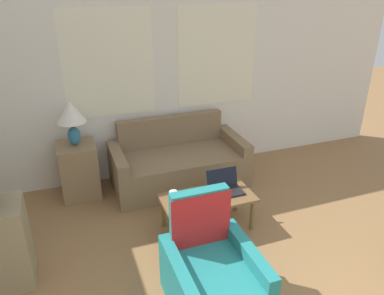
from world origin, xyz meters
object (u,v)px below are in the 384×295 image
Objects in this scene: couch at (178,164)px; table_lamp at (71,116)px; snack_bowl at (186,201)px; cup_navy at (173,196)px; armchair at (212,277)px; coffee_table at (208,200)px; tv_remote at (204,203)px; laptop at (225,187)px.

couch is 1.47m from table_lamp.
cup_navy is at bearing 130.80° from snack_bowl.
couch is 1.84× the size of armchair.
table_lamp is 1.54m from cup_navy.
coffee_table is 6.28× the size of tv_remote.
tv_remote is at bearing -20.78° from snack_bowl.
couch is at bearing 84.98° from tv_remote.
tv_remote is (-0.31, -0.16, -0.04)m from laptop.
couch is 1.20m from tv_remote.
couch reaches higher than snack_bowl.
table_lamp is (-1.24, 0.11, 0.79)m from couch.
coffee_table is at bearing 10.08° from snack_bowl.
laptop is at bearing 27.10° from tv_remote.
coffee_table is 2.78× the size of laptop.
couch is 1.09m from cup_navy.
tv_remote is at bearing -48.68° from table_lamp.
laptop is at bearing 60.11° from armchair.
armchair is at bearing -67.96° from table_lamp.
couch is 10.93× the size of tv_remote.
table_lamp reaches higher than couch.
coffee_table is at bearing -90.84° from couch.
coffee_table is (0.36, 0.96, 0.08)m from armchair.
armchair is 8.97× the size of cup_navy.
cup_navy is at bearing -110.45° from couch.
tv_remote is (0.27, -0.18, -0.04)m from cup_navy.
snack_bowl is at bearing -51.89° from table_lamp.
couch is 3.19× the size of table_lamp.
armchair is 1.04m from cup_navy.
table_lamp is at bearing 175.06° from couch.
laptop reaches higher than tv_remote.
snack_bowl reaches higher than tv_remote.
cup_navy reaches higher than snack_bowl.
snack_bowl is (-0.26, -0.05, 0.08)m from coffee_table.
coffee_table is 0.38m from cup_navy.
table_lamp is at bearing 141.75° from laptop.
coffee_table is 0.15m from tv_remote.
laptop is (0.58, 1.00, 0.18)m from armchair.
laptop is 2.10× the size of snack_bowl.
couch is at bearing 76.01° from snack_bowl.
armchair is at bearing -119.89° from laptop.
coffee_table is at bearing -10.28° from cup_navy.
armchair is 1.03m from coffee_table.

